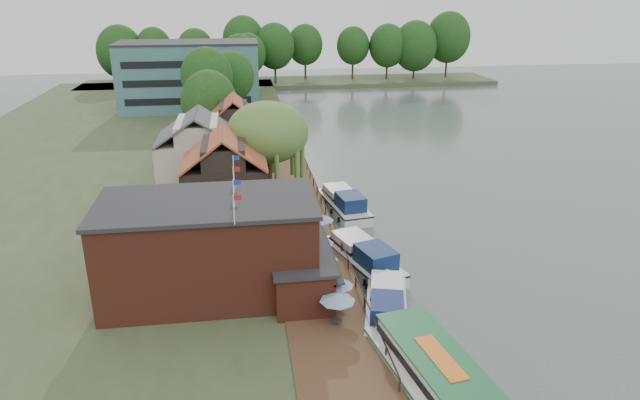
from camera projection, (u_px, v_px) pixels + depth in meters
name	position (u px, v px, depth m)	size (l,w,h in m)	color
ground	(415.00, 282.00, 45.90)	(260.00, 260.00, 0.00)	#485450
land_bank	(112.00, 166.00, 74.16)	(50.00, 140.00, 1.00)	#384728
quay_deck	(302.00, 228.00, 53.73)	(6.00, 50.00, 0.10)	#47301E
quay_rail	(329.00, 220.00, 54.40)	(0.20, 49.00, 1.00)	black
pub	(237.00, 246.00, 41.47)	(20.00, 11.00, 7.30)	maroon
hotel_block	(190.00, 75.00, 105.39)	(25.40, 12.40, 12.30)	#38666B
cottage_a	(225.00, 176.00, 55.04)	(8.60, 7.60, 8.50)	black
cottage_b	(199.00, 150.00, 63.92)	(9.60, 8.60, 8.50)	beige
cottage_c	(235.00, 130.00, 72.80)	(7.60, 7.60, 8.50)	black
willow	(268.00, 151.00, 59.95)	(8.60, 8.60, 10.43)	#476B2D
umbrella_0	(337.00, 309.00, 37.73)	(2.40, 2.40, 2.38)	navy
umbrella_1	(340.00, 294.00, 39.62)	(2.00, 2.00, 2.38)	navy
umbrella_2	(322.00, 268.00, 43.36)	(2.44, 2.44, 2.38)	#1A4092
umbrella_3	(321.00, 250.00, 46.22)	(2.03, 2.03, 2.38)	navy
umbrella_4	(312.00, 234.00, 49.35)	(2.14, 2.14, 2.38)	navy
umbrella_5	(322.00, 227.00, 50.73)	(2.16, 2.16, 2.38)	navy
cruiser_0	(387.00, 301.00, 40.72)	(3.26, 10.08, 2.45)	silver
cruiser_1	(363.00, 253.00, 47.87)	(3.53, 10.91, 2.68)	silver
cruiser_2	(344.00, 200.00, 59.89)	(3.48, 10.75, 2.64)	silver
tour_boat	(445.00, 388.00, 31.38)	(4.05, 14.40, 3.14)	silver
swan	(430.00, 383.00, 33.80)	(0.44, 0.44, 0.44)	white
bank_tree_0	(210.00, 110.00, 78.44)	(7.71, 7.71, 11.03)	#143811
bank_tree_1	(208.00, 90.00, 88.45)	(8.00, 8.00, 13.05)	#143811
bank_tree_2	(233.00, 87.00, 94.42)	(7.04, 7.04, 11.81)	#143811
bank_tree_3	(231.00, 71.00, 114.29)	(8.34, 8.34, 11.50)	#143811
bank_tree_4	(240.00, 64.00, 119.98)	(7.23, 7.23, 12.54)	#143811
bank_tree_5	(248.00, 60.00, 128.76)	(8.01, 8.01, 12.07)	#143811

